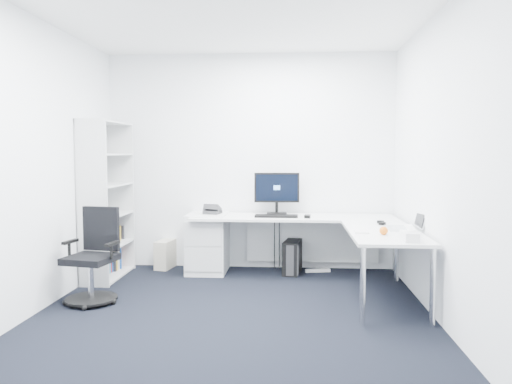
# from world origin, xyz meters

# --- Properties ---
(ground) EXTENTS (4.20, 4.20, 0.00)m
(ground) POSITION_xyz_m (0.00, 0.00, 0.00)
(ground) COLOR black
(ceiling) EXTENTS (4.20, 4.20, 0.00)m
(ceiling) POSITION_xyz_m (0.00, 0.00, 2.70)
(ceiling) COLOR white
(wall_back) EXTENTS (3.60, 0.02, 2.70)m
(wall_back) POSITION_xyz_m (0.00, 2.10, 1.35)
(wall_back) COLOR white
(wall_back) RESTS_ON ground
(wall_front) EXTENTS (3.60, 0.02, 2.70)m
(wall_front) POSITION_xyz_m (0.00, -2.10, 1.35)
(wall_front) COLOR white
(wall_front) RESTS_ON ground
(wall_left) EXTENTS (0.02, 4.20, 2.70)m
(wall_left) POSITION_xyz_m (-1.80, 0.00, 1.35)
(wall_left) COLOR white
(wall_left) RESTS_ON ground
(wall_right) EXTENTS (0.02, 4.20, 2.70)m
(wall_right) POSITION_xyz_m (1.80, 0.00, 1.35)
(wall_right) COLOR white
(wall_right) RESTS_ON ground
(l_desk) EXTENTS (2.42, 1.36, 0.71)m
(l_desk) POSITION_xyz_m (0.55, 1.40, 0.35)
(l_desk) COLOR silver
(l_desk) RESTS_ON ground
(drawer_pedestal) EXTENTS (0.47, 0.59, 0.72)m
(drawer_pedestal) POSITION_xyz_m (-0.50, 1.80, 0.36)
(drawer_pedestal) COLOR silver
(drawer_pedestal) RESTS_ON ground
(bookshelf) EXTENTS (0.36, 0.92, 1.83)m
(bookshelf) POSITION_xyz_m (-1.62, 1.45, 0.92)
(bookshelf) COLOR silver
(bookshelf) RESTS_ON ground
(task_chair) EXTENTS (0.60, 0.60, 0.93)m
(task_chair) POSITION_xyz_m (-1.42, 0.45, 0.46)
(task_chair) COLOR black
(task_chair) RESTS_ON ground
(black_pc_tower) EXTENTS (0.25, 0.43, 0.40)m
(black_pc_tower) POSITION_xyz_m (0.54, 1.79, 0.20)
(black_pc_tower) COLOR black
(black_pc_tower) RESTS_ON ground
(beige_pc_tower) EXTENTS (0.23, 0.40, 0.35)m
(beige_pc_tower) POSITION_xyz_m (-1.07, 1.97, 0.18)
(beige_pc_tower) COLOR beige
(beige_pc_tower) RESTS_ON ground
(power_strip) EXTENTS (0.32, 0.11, 0.04)m
(power_strip) POSITION_xyz_m (0.85, 1.88, 0.02)
(power_strip) COLOR silver
(power_strip) RESTS_ON ground
(monitor) EXTENTS (0.56, 0.20, 0.53)m
(monitor) POSITION_xyz_m (0.35, 1.89, 0.97)
(monitor) COLOR black
(monitor) RESTS_ON l_desk
(black_keyboard) EXTENTS (0.51, 0.18, 0.02)m
(black_keyboard) POSITION_xyz_m (0.35, 1.64, 0.72)
(black_keyboard) COLOR black
(black_keyboard) RESTS_ON l_desk
(mouse) EXTENTS (0.08, 0.12, 0.04)m
(mouse) POSITION_xyz_m (0.71, 1.60, 0.72)
(mouse) COLOR black
(mouse) RESTS_ON l_desk
(desk_phone) EXTENTS (0.22, 0.22, 0.13)m
(desk_phone) POSITION_xyz_m (-0.44, 1.79, 0.77)
(desk_phone) COLOR #2C2D2F
(desk_phone) RESTS_ON l_desk
(laptop) EXTENTS (0.35, 0.34, 0.25)m
(laptop) POSITION_xyz_m (1.60, 0.80, 0.83)
(laptop) COLOR silver
(laptop) RESTS_ON l_desk
(white_keyboard) EXTENTS (0.16, 0.46, 0.02)m
(white_keyboard) POSITION_xyz_m (1.20, 0.70, 0.71)
(white_keyboard) COLOR silver
(white_keyboard) RESTS_ON l_desk
(headphones) EXTENTS (0.12, 0.19, 0.05)m
(headphones) POSITION_xyz_m (1.48, 1.15, 0.73)
(headphones) COLOR black
(headphones) RESTS_ON l_desk
(orange_fruit) EXTENTS (0.08, 0.08, 0.08)m
(orange_fruit) POSITION_xyz_m (1.38, 0.44, 0.75)
(orange_fruit) COLOR orange
(orange_fruit) RESTS_ON l_desk
(tissue_box) EXTENTS (0.12, 0.23, 0.08)m
(tissue_box) POSITION_xyz_m (1.54, 0.14, 0.75)
(tissue_box) COLOR silver
(tissue_box) RESTS_ON l_desk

